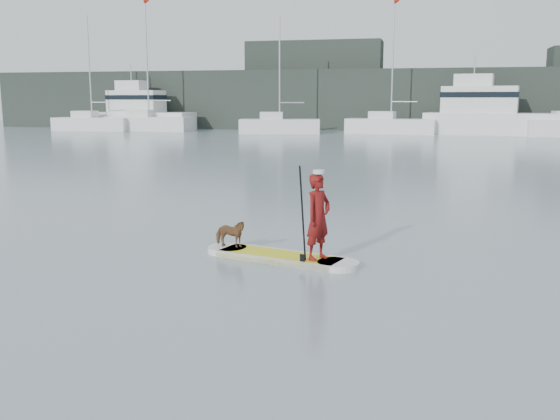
% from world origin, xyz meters
% --- Properties ---
extents(ground, '(140.00, 140.00, 0.00)m').
position_xyz_m(ground, '(0.00, 0.00, 0.00)').
color(ground, slate).
rests_on(ground, ground).
extents(paddleboard, '(3.21, 1.46, 0.12)m').
position_xyz_m(paddleboard, '(-0.63, -0.19, 0.06)').
color(paddleboard, yellow).
rests_on(paddleboard, ground).
extents(paddler, '(0.63, 0.71, 1.64)m').
position_xyz_m(paddler, '(0.16, -0.41, 0.94)').
color(paddler, maroon).
rests_on(paddler, paddleboard).
extents(white_cap, '(0.22, 0.22, 0.07)m').
position_xyz_m(white_cap, '(0.16, -0.41, 1.79)').
color(white_cap, silver).
rests_on(white_cap, paddler).
extents(dog, '(0.69, 0.34, 0.57)m').
position_xyz_m(dog, '(-1.76, 0.12, 0.40)').
color(dog, '#55321D').
rests_on(dog, paddleboard).
extents(paddle, '(0.11, 0.30, 2.00)m').
position_xyz_m(paddle, '(-0.09, -0.66, 0.80)').
color(paddle, black).
rests_on(paddle, ground).
extents(sailboat_a, '(7.73, 2.81, 11.05)m').
position_xyz_m(sailboat_a, '(-30.54, 44.31, 0.77)').
color(sailboat_a, white).
rests_on(sailboat_a, ground).
extents(sailboat_b, '(8.58, 2.90, 12.60)m').
position_xyz_m(sailboat_b, '(-24.91, 45.31, 0.87)').
color(sailboat_b, white).
rests_on(sailboat_b, ground).
extents(sailboat_c, '(7.57, 3.78, 10.40)m').
position_xyz_m(sailboat_c, '(-11.32, 43.75, 0.77)').
color(sailboat_c, white).
rests_on(sailboat_c, ground).
extents(sailboat_d, '(8.28, 3.48, 11.84)m').
position_xyz_m(sailboat_d, '(-1.46, 45.88, 0.85)').
color(sailboat_d, white).
rests_on(sailboat_d, ground).
extents(motor_yacht_a, '(12.00, 5.35, 6.95)m').
position_xyz_m(motor_yacht_a, '(6.86, 46.38, 1.95)').
color(motor_yacht_a, white).
rests_on(motor_yacht_a, ground).
extents(motor_yacht_b, '(10.11, 4.08, 6.53)m').
position_xyz_m(motor_yacht_b, '(-26.68, 47.47, 1.84)').
color(motor_yacht_b, white).
rests_on(motor_yacht_b, ground).
extents(shore_mass, '(90.00, 6.00, 6.00)m').
position_xyz_m(shore_mass, '(0.00, 53.00, 3.00)').
color(shore_mass, black).
rests_on(shore_mass, ground).
extents(shore_building_west, '(14.00, 4.00, 9.00)m').
position_xyz_m(shore_building_west, '(-10.00, 54.00, 4.50)').
color(shore_building_west, black).
rests_on(shore_building_west, ground).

